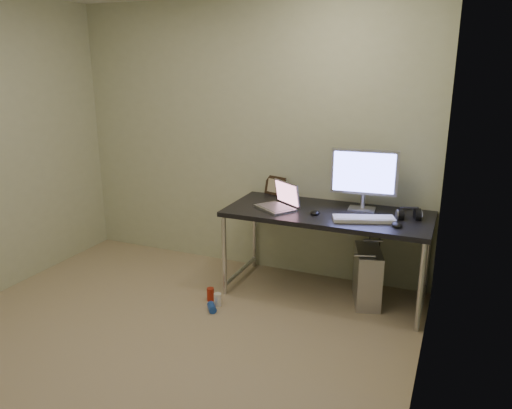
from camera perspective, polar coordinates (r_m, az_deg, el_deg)
The scene contains 18 objects.
floor at distance 3.69m, azimuth -12.41°, elevation -16.33°, with size 3.50×3.50×0.00m, color tan.
wall_back at distance 4.70m, azimuth -1.01°, elevation 7.47°, with size 3.50×0.02×2.50m, color beige.
wall_right at distance 2.60m, azimuth 19.08°, elevation -0.62°, with size 0.02×3.50×2.50m, color beige.
desk at distance 4.21m, azimuth 8.16°, elevation -1.79°, with size 1.69×0.74×0.75m.
tower_computer at distance 4.30m, azimuth 12.60°, elevation -7.96°, with size 0.31×0.48×0.49m.
cable_a at distance 4.53m, azimuth 12.85°, elevation -4.40°, with size 0.01×0.01×0.70m, color black.
cable_b at distance 4.51m, azimuth 13.92°, elevation -4.86°, with size 0.01×0.01×0.72m, color black.
can_red at distance 4.30m, azimuth -5.22°, elevation -10.18°, with size 0.06×0.06×0.11m, color #AC2713.
can_white at distance 4.21m, azimuth -4.42°, elevation -10.79°, with size 0.06×0.06×0.11m, color white.
can_blue at distance 4.15m, azimuth -5.08°, elevation -11.65°, with size 0.06×0.06×0.11m, color #1D47B2.
laptop at distance 4.24m, azimuth 2.71°, elevation 0.27°, with size 0.41×0.40×0.22m.
monitor at distance 4.21m, azimuth 12.24°, elevation 3.31°, with size 0.55×0.18×0.51m.
keyboard at distance 4.00m, azimuth 12.21°, elevation -1.61°, with size 0.48×0.15×0.03m, color white.
mouse_right at distance 3.92m, azimuth 15.81°, elevation -2.13°, with size 0.08×0.12×0.04m, color black.
mouse_left at distance 4.11m, azimuth 6.76°, elevation -0.80°, with size 0.08×0.12×0.04m, color black.
headphones at distance 4.13m, azimuth 17.06°, elevation -1.14°, with size 0.21×0.12×0.12m.
picture_frame at distance 4.64m, azimuth 2.21°, elevation 2.16°, with size 0.22×0.03×0.18m, color black.
webcam at distance 4.51m, azimuth 4.26°, elevation 1.82°, with size 0.05×0.05×0.13m.
Camera 1 is at (1.88, -2.50, 1.96)m, focal length 35.00 mm.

